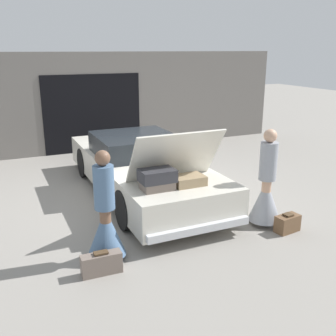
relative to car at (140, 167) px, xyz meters
name	(u,v)px	position (x,y,z in m)	size (l,w,h in m)	color
ground_plane	(141,193)	(0.00, 0.00, -0.55)	(40.00, 40.00, 0.00)	gray
garage_wall_back	(92,103)	(0.00, 3.91, 0.84)	(12.00, 0.14, 2.80)	slate
car	(140,167)	(0.00, 0.00, 0.00)	(1.84, 5.08, 1.64)	silver
person_left	(106,222)	(-1.38, -2.33, 0.02)	(0.54, 0.54, 1.60)	brown
person_right	(266,191)	(1.39, -2.30, 0.04)	(0.54, 0.54, 1.65)	tan
suitcase_beside_left_person	(102,264)	(-1.55, -2.68, -0.41)	(0.54, 0.19, 0.32)	#75665B
suitcase_beside_right_person	(287,223)	(1.55, -2.69, -0.41)	(0.44, 0.27, 0.31)	brown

